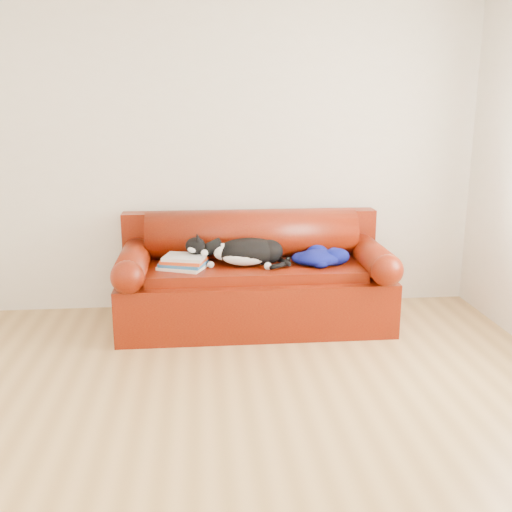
{
  "coord_description": "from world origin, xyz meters",
  "views": [
    {
      "loc": [
        -0.1,
        -3.02,
        1.72
      ],
      "look_at": [
        0.32,
        1.35,
        0.6
      ],
      "focal_mm": 42.0,
      "sensor_mm": 36.0,
      "label": 1
    }
  ],
  "objects": [
    {
      "name": "book_stack",
      "position": [
        -0.23,
        1.4,
        0.55
      ],
      "size": [
        0.4,
        0.36,
        0.1
      ],
      "rotation": [
        0.0,
        0.0,
        -0.33
      ],
      "color": "beige",
      "rests_on": "sofa_base"
    },
    {
      "name": "ground",
      "position": [
        0.0,
        0.0,
        0.0
      ],
      "size": [
        4.5,
        4.5,
        0.0
      ],
      "primitive_type": "plane",
      "color": "olive",
      "rests_on": "ground"
    },
    {
      "name": "blanket",
      "position": [
        0.83,
        1.43,
        0.56
      ],
      "size": [
        0.5,
        0.41,
        0.13
      ],
      "rotation": [
        0.0,
        0.0,
        0.27
      ],
      "color": "#020F40",
      "rests_on": "sofa_base"
    },
    {
      "name": "cat",
      "position": [
        0.26,
        1.44,
        0.6
      ],
      "size": [
        0.73,
        0.34,
        0.27
      ],
      "rotation": [
        0.0,
        0.0,
        -0.12
      ],
      "color": "black",
      "rests_on": "sofa_base"
    },
    {
      "name": "sofa_base",
      "position": [
        0.32,
        1.49,
        0.24
      ],
      "size": [
        2.1,
        0.9,
        0.5
      ],
      "color": "#3C0302",
      "rests_on": "ground"
    },
    {
      "name": "room_shell",
      "position": [
        0.12,
        0.02,
        1.67
      ],
      "size": [
        4.52,
        4.02,
        2.61
      ],
      "color": "beige",
      "rests_on": "ground"
    },
    {
      "name": "sofa_back",
      "position": [
        0.32,
        1.74,
        0.54
      ],
      "size": [
        2.1,
        1.01,
        0.88
      ],
      "color": "#3C0302",
      "rests_on": "ground"
    }
  ]
}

